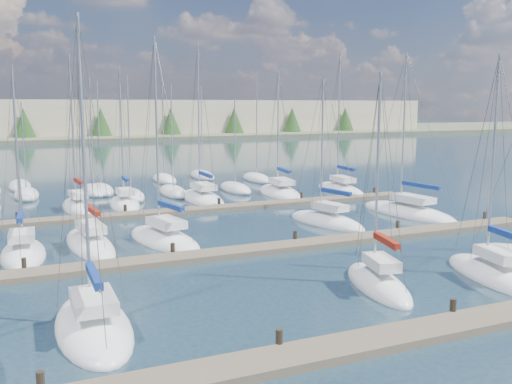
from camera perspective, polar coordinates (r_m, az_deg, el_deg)
name	(u,v)px	position (r m, az deg, el deg)	size (l,w,h in m)	color
ground	(112,173)	(75.98, -14.17, 1.84)	(400.00, 400.00, 0.00)	#243A48
dock_near	(386,339)	(22.41, 12.88, -14.13)	(44.00, 1.93, 1.10)	#6B5E4C
dock_mid	(242,251)	(34.03, -1.38, -5.94)	(44.00, 1.93, 1.10)	#6B5E4C
dock_far	(177,211)	(46.97, -7.93, -1.92)	(44.00, 1.93, 1.10)	#6B5E4C
sailboat_n	(78,207)	(50.44, -17.41, -1.45)	(2.74, 7.61, 13.62)	white
sailboat_e	(493,275)	(31.74, 22.63, -7.66)	(3.90, 7.76, 12.02)	white
sailboat_m	(408,212)	(47.61, 14.95, -1.97)	(4.14, 10.19, 13.57)	white
sailboat_l	(326,221)	(42.75, 7.06, -2.93)	(3.97, 7.96, 11.72)	white
sailboat_o	(125,204)	(50.87, -12.97, -1.20)	(2.71, 6.76, 12.73)	white
sailboat_c	(93,326)	(23.78, -15.95, -12.80)	(3.01, 7.73, 12.90)	white
sailboat_i	(90,244)	(37.09, -16.27, -5.00)	(3.05, 8.77, 14.06)	white
sailboat_h	(23,254)	(35.96, -22.26, -5.75)	(2.91, 6.72, 11.38)	white
sailboat_j	(164,239)	(37.30, -9.17, -4.70)	(4.43, 8.60, 13.75)	white
sailboat_p	(202,198)	(53.08, -5.39, -0.62)	(3.21, 9.08, 15.08)	white
sailboat_d	(378,284)	(28.55, 12.12, -8.96)	(3.50, 6.81, 11.06)	white
sailboat_r	(341,190)	(58.64, 8.46, 0.22)	(3.45, 9.23, 14.64)	white
sailboat_q	(280,193)	(56.32, 2.42, -0.06)	(4.32, 9.29, 12.85)	white
distant_boats	(97,190)	(59.37, -15.64, 0.20)	(36.93, 20.75, 13.30)	#9EA0A5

